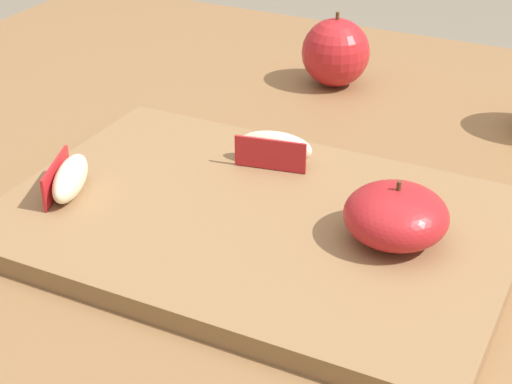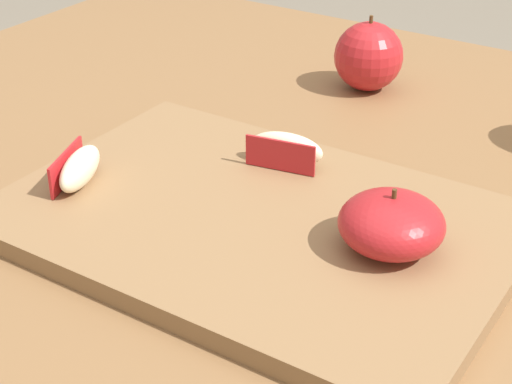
{
  "view_description": "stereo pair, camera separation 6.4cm",
  "coord_description": "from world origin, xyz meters",
  "px_view_note": "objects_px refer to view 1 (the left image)",
  "views": [
    {
      "loc": [
        0.21,
        -0.58,
        1.09
      ],
      "look_at": [
        -0.04,
        -0.07,
        0.77
      ],
      "focal_mm": 57.62,
      "sensor_mm": 36.0,
      "label": 1
    },
    {
      "loc": [
        0.26,
        -0.54,
        1.09
      ],
      "look_at": [
        -0.04,
        -0.07,
        0.77
      ],
      "focal_mm": 57.62,
      "sensor_mm": 36.0,
      "label": 2
    }
  ],
  "objects_px": {
    "apple_half_skin_up": "(396,215)",
    "apple_wedge_front": "(69,178)",
    "cutting_board": "(256,223)",
    "apple_wedge_near_knife": "(275,148)",
    "whole_apple_crimson": "(336,52)"
  },
  "relations": [
    {
      "from": "cutting_board",
      "to": "apple_wedge_near_knife",
      "type": "xyz_separation_m",
      "value": [
        -0.02,
        0.09,
        0.02
      ]
    },
    {
      "from": "cutting_board",
      "to": "apple_wedge_near_knife",
      "type": "bearing_deg",
      "value": 105.77
    },
    {
      "from": "cutting_board",
      "to": "apple_wedge_front",
      "type": "relative_size",
      "value": 5.71
    },
    {
      "from": "apple_wedge_near_knife",
      "to": "whole_apple_crimson",
      "type": "distance_m",
      "value": 0.24
    },
    {
      "from": "apple_wedge_front",
      "to": "apple_wedge_near_knife",
      "type": "bearing_deg",
      "value": 44.55
    },
    {
      "from": "apple_wedge_front",
      "to": "cutting_board",
      "type": "bearing_deg",
      "value": 14.66
    },
    {
      "from": "cutting_board",
      "to": "whole_apple_crimson",
      "type": "distance_m",
      "value": 0.33
    },
    {
      "from": "apple_half_skin_up",
      "to": "apple_wedge_front",
      "type": "xyz_separation_m",
      "value": [
        -0.26,
        -0.05,
        -0.01
      ]
    },
    {
      "from": "cutting_board",
      "to": "apple_half_skin_up",
      "type": "xyz_separation_m",
      "value": [
        0.11,
        0.01,
        0.03
      ]
    },
    {
      "from": "apple_wedge_near_knife",
      "to": "apple_wedge_front",
      "type": "relative_size",
      "value": 0.99
    },
    {
      "from": "apple_half_skin_up",
      "to": "whole_apple_crimson",
      "type": "relative_size",
      "value": 0.94
    },
    {
      "from": "whole_apple_crimson",
      "to": "apple_wedge_front",
      "type": "bearing_deg",
      "value": -104.56
    },
    {
      "from": "apple_half_skin_up",
      "to": "whole_apple_crimson",
      "type": "distance_m",
      "value": 0.35
    },
    {
      "from": "apple_wedge_front",
      "to": "whole_apple_crimson",
      "type": "distance_m",
      "value": 0.37
    },
    {
      "from": "cutting_board",
      "to": "apple_wedge_front",
      "type": "bearing_deg",
      "value": -165.34
    }
  ]
}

